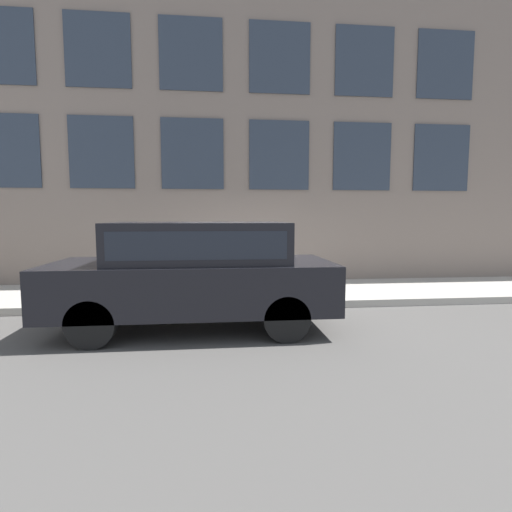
{
  "coord_description": "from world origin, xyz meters",
  "views": [
    {
      "loc": [
        -7.51,
        0.6,
        1.8
      ],
      "look_at": [
        0.45,
        -0.26,
        1.0
      ],
      "focal_mm": 28.0,
      "sensor_mm": 36.0,
      "label": 1
    }
  ],
  "objects": [
    {
      "name": "sidewalk",
      "position": [
        1.31,
        0.0,
        0.07
      ],
      "size": [
        2.63,
        60.0,
        0.15
      ],
      "color": "#B2ADA3",
      "rests_on": "ground_plane"
    },
    {
      "name": "building_facade",
      "position": [
        2.78,
        0.0,
        4.42
      ],
      "size": [
        0.33,
        40.0,
        8.83
      ],
      "color": "gray",
      "rests_on": "ground_plane"
    },
    {
      "name": "person",
      "position": [
        0.49,
        -0.56,
        0.78
      ],
      "size": [
        0.25,
        0.17,
        1.05
      ],
      "rotation": [
        0.0,
        0.0,
        0.23
      ],
      "color": "#726651",
      "rests_on": "sidewalk"
    },
    {
      "name": "parked_truck_charcoal_near",
      "position": [
        -1.14,
        0.87,
        0.97
      ],
      "size": [
        1.89,
        4.37,
        1.71
      ],
      "color": "black",
      "rests_on": "ground_plane"
    },
    {
      "name": "fire_hydrant",
      "position": [
        0.4,
        0.05,
        0.58
      ],
      "size": [
        0.3,
        0.42,
        0.85
      ],
      "color": "gray",
      "rests_on": "sidewalk"
    },
    {
      "name": "ground_plane",
      "position": [
        0.0,
        0.0,
        0.0
      ],
      "size": [
        80.0,
        80.0,
        0.0
      ],
      "primitive_type": "plane",
      "color": "#514F4C"
    }
  ]
}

